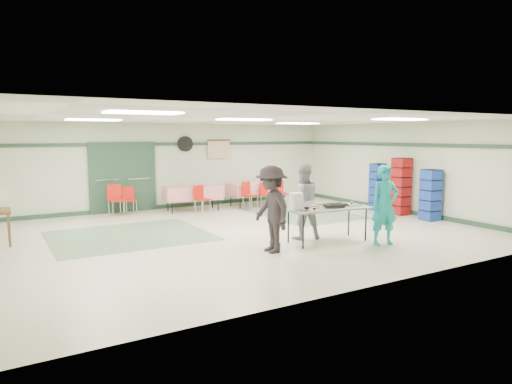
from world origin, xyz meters
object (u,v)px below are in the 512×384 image
dining_table_b (193,192)px  chair_a (266,192)px  dining_table_a (254,188)px  chair_d (201,196)px  crate_stack_blue_a (377,187)px  crate_stack_red (401,186)px  crate_stack_blue_b (431,195)px  chair_c (279,190)px  volunteer_grey (303,201)px  chair_loose_a (129,197)px  chair_loose_b (115,197)px  volunteer_teal (385,205)px  volunteer_dark (271,209)px  serving_table (328,209)px  chair_b (248,192)px

dining_table_b → chair_a: chair_a is taller
dining_table_a → chair_a: size_ratio=2.20×
chair_d → crate_stack_blue_a: bearing=-42.6°
chair_d → crate_stack_red: size_ratio=0.50×
dining_table_a → crate_stack_blue_b: (2.78, -4.81, 0.13)m
chair_d → dining_table_b: bearing=72.7°
dining_table_b → chair_c: size_ratio=2.13×
volunteer_grey → crate_stack_red: (4.37, 1.08, -0.02)m
chair_c → chair_loose_a: size_ratio=1.06×
chair_a → chair_c: (0.51, 0.01, 0.02)m
chair_d → chair_loose_a: chair_d is taller
chair_loose_a → chair_loose_b: bearing=-159.1°
chair_d → crate_stack_red: bearing=-50.9°
volunteer_grey → crate_stack_red: 4.50m
dining_table_a → chair_a: 0.59m
crate_stack_blue_a → crate_stack_red: crate_stack_red is taller
volunteer_teal → dining_table_a: volunteer_teal is taller
volunteer_dark → crate_stack_blue_b: bearing=101.0°
serving_table → chair_d: size_ratio=2.30×
volunteer_teal → chair_a: volunteer_teal is taller
dining_table_a → crate_stack_blue_a: crate_stack_blue_a is taller
chair_a → crate_stack_blue_b: bearing=-77.8°
volunteer_dark → chair_d: (0.64, 4.93, -0.35)m
chair_a → crate_stack_red: bearing=-70.2°
crate_stack_blue_a → chair_d: bearing=155.6°
chair_c → crate_stack_red: (2.17, -3.20, 0.32)m
chair_a → chair_d: (-2.29, 0.00, 0.01)m
dining_table_b → chair_b: (1.65, -0.57, -0.04)m
crate_stack_red → chair_d: bearing=147.3°
chair_loose_b → crate_stack_blue_b: bearing=-41.1°
crate_stack_blue_a → crate_stack_blue_b: bearing=-90.0°
volunteer_teal → chair_c: bearing=95.1°
dining_table_b → chair_loose_a: (-1.85, 0.48, -0.08)m
chair_a → chair_d: size_ratio=0.98×
volunteer_teal → crate_stack_blue_a: size_ratio=1.16×
volunteer_teal → chair_a: size_ratio=2.07×
crate_stack_red → chair_a: bearing=130.0°
chair_loose_b → crate_stack_blue_b: 8.88m
chair_b → chair_loose_a: size_ratio=1.09×
chair_b → chair_loose_a: chair_b is taller
chair_a → crate_stack_blue_b: crate_stack_blue_b is taller
volunteer_teal → dining_table_b: (-1.77, 6.20, -0.28)m
dining_table_b → chair_loose_b: size_ratio=1.99×
chair_loose_a → crate_stack_red: bearing=-34.1°
volunteer_dark → crate_stack_blue_b: volunteer_dark is taller
dining_table_b → volunteer_teal: bearing=-67.0°
serving_table → crate_stack_blue_b: bearing=12.6°
chair_a → chair_loose_a: chair_a is taller
dining_table_b → crate_stack_blue_b: size_ratio=1.29×
volunteer_grey → volunteer_teal: bearing=147.0°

